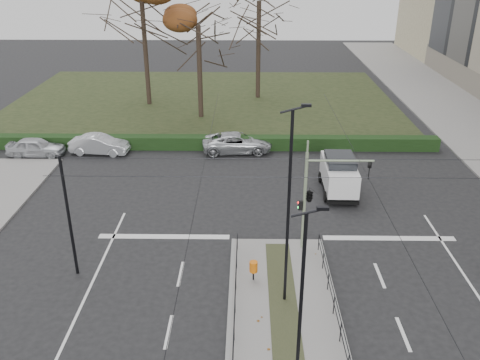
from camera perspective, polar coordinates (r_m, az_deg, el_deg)
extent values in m
plane|color=black|center=(22.85, 4.79, -13.43)|extent=(140.00, 140.00, 0.00)
cube|color=slate|center=(20.89, 5.25, -17.49)|extent=(4.40, 15.00, 0.14)
cube|color=black|center=(52.08, -4.11, 8.87)|extent=(38.00, 26.00, 0.10)
cube|color=black|center=(39.24, -5.69, 4.22)|extent=(38.00, 1.00, 1.00)
cylinder|color=black|center=(25.76, -0.30, -6.91)|extent=(0.04, 0.04, 0.90)
cylinder|color=black|center=(26.01, 8.83, -6.90)|extent=(0.04, 0.04, 0.90)
cylinder|color=black|center=(20.12, -0.68, -15.64)|extent=(0.04, 13.20, 0.04)
cylinder|color=black|center=(20.45, 11.33, -15.45)|extent=(0.04, 13.20, 0.04)
cylinder|color=black|center=(24.17, -18.65, -4.01)|extent=(0.14, 0.14, 6.00)
cylinder|color=black|center=(20.86, 5.15, 0.31)|extent=(20.00, 0.02, 0.02)
cylinder|color=black|center=(22.70, 4.81, 2.38)|extent=(20.00, 0.02, 0.02)
cylinder|color=black|center=(18.30, -5.25, -4.04)|extent=(0.02, 34.00, 0.02)
cylinder|color=black|center=(18.90, 16.42, -4.04)|extent=(0.02, 34.00, 0.02)
cylinder|color=gray|center=(25.12, 7.25, -2.43)|extent=(0.16, 0.16, 5.16)
cylinder|color=gray|center=(24.45, 11.22, 2.14)|extent=(3.18, 0.10, 0.10)
imported|color=black|center=(24.93, 14.27, 1.04)|extent=(0.20, 0.22, 0.89)
imported|color=black|center=(24.97, 7.79, -1.62)|extent=(1.11, 1.99, 0.79)
cube|color=black|center=(25.19, 6.82, -2.83)|extent=(0.22, 0.16, 0.50)
sphere|color=#FF0C0C|center=(25.11, 6.61, -2.53)|extent=(0.11, 0.11, 0.11)
sphere|color=#0CE533|center=(25.23, 6.58, -3.07)|extent=(0.11, 0.11, 0.11)
cylinder|color=black|center=(23.70, 1.51, -10.64)|extent=(0.08, 0.08, 0.47)
cylinder|color=#D3600C|center=(23.43, 1.53, -9.70)|extent=(0.38, 0.38, 0.52)
cylinder|color=black|center=(15.73, 6.72, -15.79)|extent=(0.11, 0.11, 7.49)
cube|color=black|center=(13.61, 9.28, -3.15)|extent=(0.33, 0.13, 0.09)
cylinder|color=black|center=(20.44, 5.44, -3.66)|extent=(0.13, 0.13, 8.53)
cube|color=black|center=(18.82, 7.45, 8.32)|extent=(0.37, 0.15, 0.11)
imported|color=#B0B3B8|center=(40.42, -21.94, 3.44)|extent=(4.18, 1.73, 1.42)
imported|color=#B0B3B8|center=(39.42, -15.50, 3.86)|extent=(4.48, 1.92, 1.44)
imported|color=#B0B3B8|center=(38.35, -0.31, 4.22)|extent=(5.40, 2.79, 1.45)
cube|color=silver|center=(32.30, 11.05, 0.67)|extent=(1.93, 4.44, 1.43)
cube|color=black|center=(31.97, 11.17, 2.08)|extent=(1.75, 2.45, 0.67)
cube|color=black|center=(32.67, 10.92, -0.80)|extent=(1.97, 4.53, 0.18)
cylinder|color=black|center=(31.54, 12.96, -1.89)|extent=(0.23, 0.66, 0.66)
cylinder|color=black|center=(31.23, 9.62, -1.87)|extent=(0.23, 0.66, 0.66)
cylinder|color=black|center=(34.12, 12.11, 0.27)|extent=(0.23, 0.66, 0.66)
cylinder|color=black|center=(33.84, 9.03, 0.32)|extent=(0.23, 0.66, 0.66)
cylinder|color=black|center=(50.43, -10.57, 14.08)|extent=(0.44, 0.44, 10.30)
cylinder|color=black|center=(52.12, 2.08, 14.31)|extent=(0.44, 0.44, 9.43)
cylinder|color=black|center=(45.85, -4.55, 11.95)|extent=(0.44, 0.44, 8.04)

